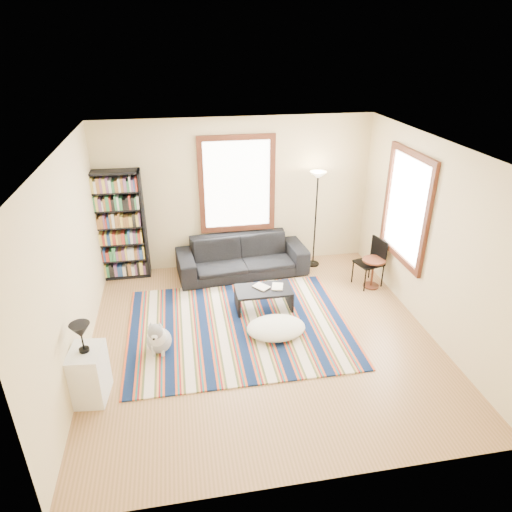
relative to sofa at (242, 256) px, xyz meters
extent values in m
cube|color=#A5754B|center=(-0.01, -2.05, -0.40)|extent=(5.00, 5.00, 0.10)
cube|color=white|center=(-0.01, -2.05, 2.50)|extent=(5.00, 5.00, 0.10)
cube|color=#D0B68C|center=(-0.01, 0.50, 1.05)|extent=(5.00, 0.10, 2.80)
cube|color=#D0B68C|center=(-0.01, -4.60, 1.05)|extent=(5.00, 0.10, 2.80)
cube|color=#D0B68C|center=(-2.56, -2.05, 1.05)|extent=(0.10, 5.00, 2.80)
cube|color=#D0B68C|center=(2.54, -2.05, 1.05)|extent=(0.10, 5.00, 2.80)
cube|color=white|center=(-0.01, 0.42, 1.25)|extent=(1.20, 0.06, 1.60)
cube|color=white|center=(2.46, -1.25, 1.25)|extent=(0.06, 1.20, 1.60)
cube|color=#0C1C40|center=(-0.32, -1.75, -0.34)|extent=(3.34, 2.67, 0.02)
imported|color=black|center=(0.00, 0.00, 0.00)|extent=(1.14, 2.44, 0.69)
cube|color=black|center=(-2.15, 0.27, 0.65)|extent=(0.90, 0.30, 2.00)
cube|color=black|center=(0.16, -1.28, -0.17)|extent=(1.03, 0.82, 0.36)
imported|color=beige|center=(0.06, -1.28, 0.03)|extent=(0.31, 0.30, 0.02)
imported|color=beige|center=(0.31, -1.23, 0.02)|extent=(0.24, 0.28, 0.02)
ellipsoid|color=beige|center=(0.21, -2.02, -0.23)|extent=(1.07, 0.94, 0.22)
cylinder|color=#4D1C13|center=(2.19, -0.92, -0.08)|extent=(0.42, 0.42, 0.54)
cube|color=black|center=(2.14, -0.83, 0.08)|extent=(0.51, 0.50, 0.86)
cube|color=white|center=(-2.31, -2.91, 0.00)|extent=(0.43, 0.54, 0.70)
camera|label=1|loc=(-1.07, -7.53, 3.73)|focal=32.00mm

